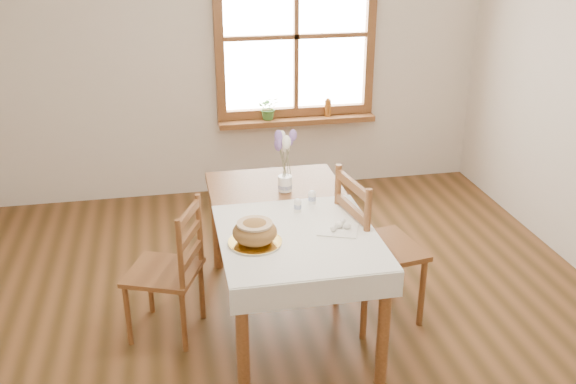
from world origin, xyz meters
name	(u,v)px	position (x,y,z in m)	size (l,w,h in m)	color
ground	(297,343)	(0.00, 0.00, 0.00)	(5.00, 5.00, 0.00)	brown
room_walls	(299,72)	(0.00, 0.00, 1.71)	(4.60, 5.10, 2.65)	silver
window	(296,36)	(0.50, 2.47, 1.45)	(1.46, 0.08, 1.46)	brown
window_sill	(297,120)	(0.50, 2.40, 0.69)	(1.46, 0.20, 0.05)	brown
dining_table	(288,226)	(0.00, 0.30, 0.66)	(0.90, 1.60, 0.75)	brown
table_linen	(298,236)	(0.00, 0.00, 0.76)	(0.91, 0.99, 0.01)	white
chair_left	(163,270)	(-0.79, 0.29, 0.45)	(0.42, 0.44, 0.89)	brown
chair_right	(381,246)	(0.58, 0.21, 0.51)	(0.48, 0.50, 1.02)	brown
bread_plate	(255,242)	(-0.26, -0.06, 0.77)	(0.29, 0.29, 0.02)	white
bread_loaf	(255,230)	(-0.26, -0.06, 0.84)	(0.25, 0.25, 0.14)	olive
egg_napkin	(338,230)	(0.24, 0.01, 0.77)	(0.23, 0.19, 0.01)	white
eggs	(338,226)	(0.24, 0.01, 0.79)	(0.17, 0.16, 0.04)	white
salt_shaker	(298,205)	(0.06, 0.30, 0.80)	(0.05, 0.05, 0.09)	white
pepper_shaker	(312,197)	(0.18, 0.41, 0.81)	(0.05, 0.05, 0.09)	white
flower_vase	(285,185)	(0.05, 0.65, 0.80)	(0.09, 0.09, 0.10)	white
lavender_bouquet	(285,155)	(0.05, 0.65, 1.01)	(0.17, 0.17, 0.31)	#7C5DA5
potted_plant	(269,110)	(0.23, 2.40, 0.80)	(0.19, 0.22, 0.17)	#427A30
amber_bottle	(328,107)	(0.79, 2.40, 0.80)	(0.06, 0.06, 0.17)	#9B581C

